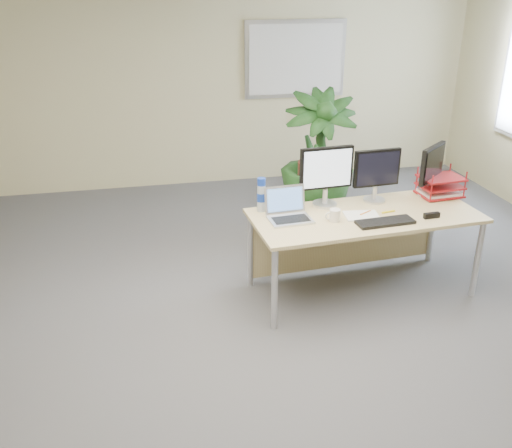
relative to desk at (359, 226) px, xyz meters
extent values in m
plane|color=#46464B|center=(-0.94, -1.00, -0.57)|extent=(8.00, 8.00, 0.00)
cube|color=beige|center=(-0.94, 3.00, 0.78)|extent=(7.00, 0.04, 2.70)
cube|color=silver|center=(0.26, 2.97, 0.98)|extent=(1.30, 0.03, 0.95)
cube|color=silver|center=(0.26, 2.95, 0.98)|extent=(1.20, 0.01, 0.85)
cube|color=tan|center=(0.01, -0.10, 0.14)|extent=(1.93, 0.91, 0.03)
cube|color=tan|center=(-0.02, 0.26, -0.22)|extent=(1.78, 0.14, 0.57)
cylinder|color=silver|center=(-0.86, -0.51, -0.22)|extent=(0.05, 0.05, 0.69)
cylinder|color=silver|center=(0.92, -0.39, -0.22)|extent=(0.05, 0.05, 0.69)
cylinder|color=silver|center=(-0.90, 0.18, -0.22)|extent=(0.05, 0.05, 0.69)
cylinder|color=silver|center=(0.87, 0.30, -0.22)|extent=(0.05, 0.05, 0.69)
imported|color=#163312|center=(0.02, 1.21, 0.18)|extent=(0.94, 0.94, 1.50)
cylinder|color=silver|center=(-0.26, 0.16, 0.16)|extent=(0.21, 0.21, 0.02)
cylinder|color=silver|center=(-0.26, 0.16, 0.24)|extent=(0.04, 0.04, 0.13)
cube|color=black|center=(-0.26, 0.16, 0.49)|extent=(0.46, 0.07, 0.35)
cube|color=silver|center=(-0.26, 0.13, 0.49)|extent=(0.42, 0.03, 0.31)
cylinder|color=silver|center=(0.19, 0.16, 0.16)|extent=(0.19, 0.19, 0.02)
cylinder|color=silver|center=(0.19, 0.16, 0.23)|extent=(0.04, 0.04, 0.11)
cube|color=black|center=(0.19, 0.16, 0.45)|extent=(0.42, 0.06, 0.32)
cube|color=black|center=(0.20, 0.14, 0.45)|extent=(0.38, 0.03, 0.28)
cylinder|color=silver|center=(0.71, 0.17, 0.16)|extent=(0.19, 0.19, 0.02)
cylinder|color=silver|center=(0.71, 0.17, 0.23)|extent=(0.04, 0.04, 0.11)
cube|color=black|center=(0.71, 0.17, 0.45)|extent=(0.35, 0.29, 0.32)
cube|color=black|center=(0.73, 0.15, 0.45)|extent=(0.30, 0.24, 0.28)
cube|color=silver|center=(-0.63, -0.11, 0.16)|extent=(0.35, 0.26, 0.02)
cube|color=black|center=(-0.63, -0.12, 0.17)|extent=(0.30, 0.17, 0.00)
cube|color=silver|center=(-0.64, 0.04, 0.28)|extent=(0.34, 0.08, 0.22)
cube|color=#5182D2|center=(-0.64, 0.03, 0.28)|extent=(0.30, 0.06, 0.18)
cube|color=black|center=(0.08, -0.32, 0.16)|extent=(0.48, 0.19, 0.03)
cylinder|color=silver|center=(-0.29, -0.18, 0.20)|extent=(0.09, 0.09, 0.10)
torus|color=silver|center=(-0.34, -0.18, 0.20)|extent=(0.07, 0.02, 0.07)
cube|color=white|center=(-0.04, -0.14, 0.16)|extent=(0.30, 0.24, 0.01)
cylinder|color=orange|center=(0.00, -0.11, 0.17)|extent=(0.12, 0.08, 0.01)
cylinder|color=yellow|center=(0.20, -0.12, 0.16)|extent=(0.12, 0.04, 0.02)
cylinder|color=#A9B7C6|center=(-0.82, 0.15, 0.26)|extent=(0.07, 0.07, 0.23)
cylinder|color=#183CB5|center=(-0.82, 0.15, 0.41)|extent=(0.07, 0.07, 0.06)
cylinder|color=#183CB5|center=(-0.82, 0.15, 0.28)|extent=(0.07, 0.07, 0.07)
cube|color=maroon|center=(0.81, 0.15, 0.17)|extent=(0.38, 0.30, 0.02)
cube|color=maroon|center=(0.81, 0.15, 0.25)|extent=(0.38, 0.30, 0.02)
cube|color=maroon|center=(0.81, 0.15, 0.32)|extent=(0.38, 0.30, 0.02)
cube|color=white|center=(0.81, 0.15, 0.18)|extent=(0.34, 0.26, 0.02)
cube|color=black|center=(0.50, -0.30, 0.17)|extent=(0.14, 0.04, 0.05)
camera|label=1|loc=(-1.79, -4.14, 1.97)|focal=40.00mm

